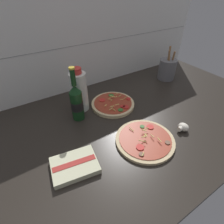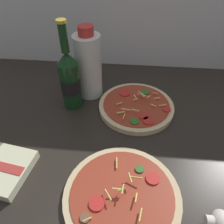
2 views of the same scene
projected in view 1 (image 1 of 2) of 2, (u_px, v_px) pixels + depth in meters
counter_slab at (140, 119)px, 92.93cm from camera, size 160.00×90.00×2.50cm
tile_backsplash at (96, 42)px, 105.62cm from camera, size 160.00×1.13×60.00cm
pizza_near at (145, 140)px, 78.11cm from camera, size 26.40×26.40×4.07cm
pizza_far at (113, 104)px, 99.69cm from camera, size 24.31×24.31×4.69cm
beer_bottle at (77, 102)px, 85.49cm from camera, size 6.21×6.21×27.97cm
oil_bottle at (79, 91)px, 91.45cm from camera, size 8.62×8.62×24.01cm
mushroom_left at (183, 127)px, 83.11cm from camera, size 5.42×5.16×3.61cm
utensil_crock at (167, 69)px, 122.74cm from camera, size 11.69×11.69×22.81cm
dish_towel at (75, 165)px, 67.04cm from camera, size 19.20×15.74×2.56cm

